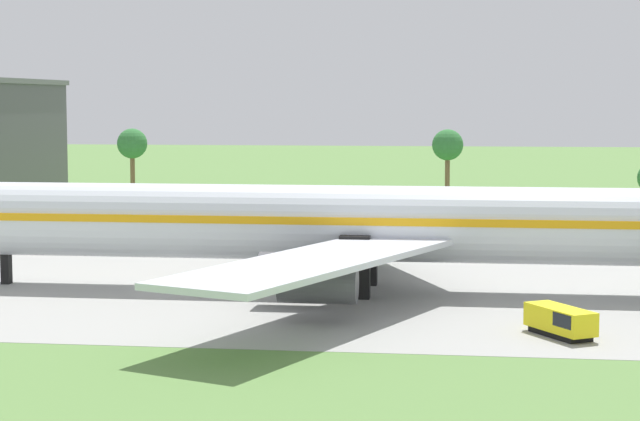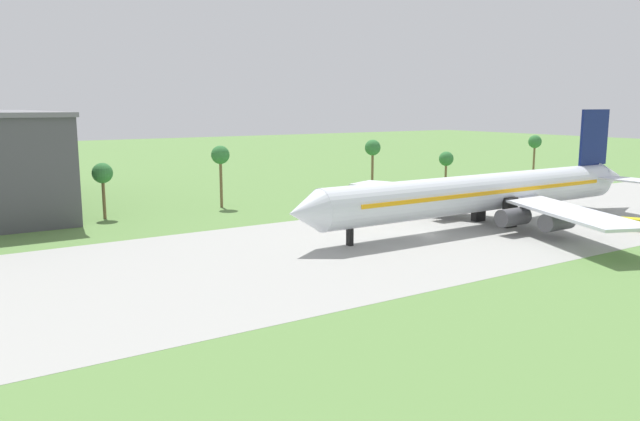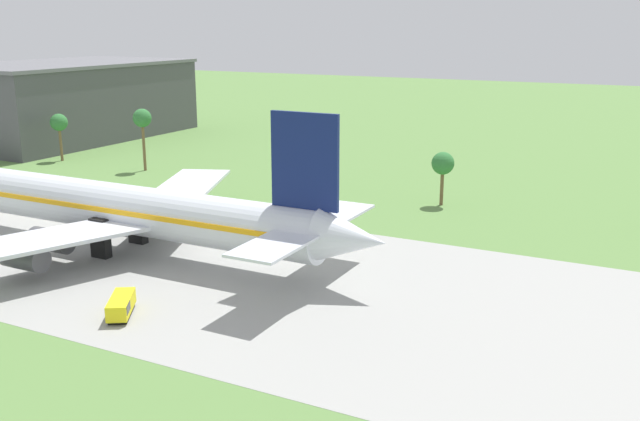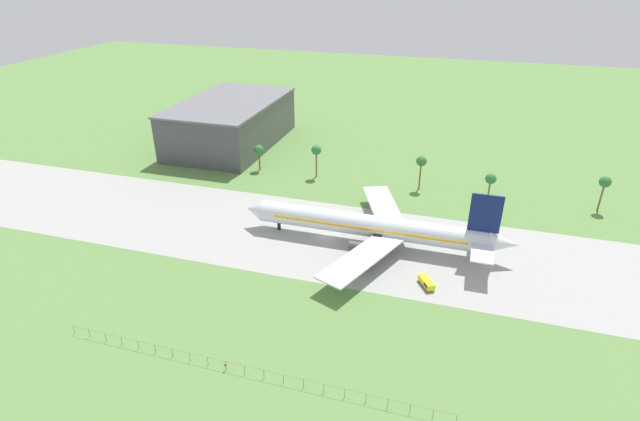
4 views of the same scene
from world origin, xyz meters
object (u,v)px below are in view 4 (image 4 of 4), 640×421
(baggage_tug, at_px, (427,283))
(jet_airliner, at_px, (375,227))
(terminal_building, at_px, (231,123))
(no_stopping_sign, at_px, (225,366))

(baggage_tug, bearing_deg, jet_airliner, 135.13)
(jet_airliner, height_order, baggage_tug, jet_airliner)
(jet_airliner, bearing_deg, terminal_building, 139.05)
(jet_airliner, relative_size, terminal_building, 1.25)
(baggage_tug, distance_m, terminal_building, 123.38)
(terminal_building, bearing_deg, baggage_tug, -41.69)
(no_stopping_sign, distance_m, terminal_building, 134.67)
(jet_airliner, distance_m, no_stopping_sign, 59.22)
(terminal_building, bearing_deg, jet_airliner, -40.95)
(jet_airliner, bearing_deg, no_stopping_sign, -107.93)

